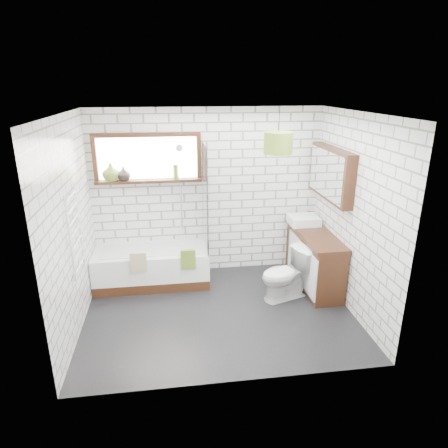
{
  "coord_description": "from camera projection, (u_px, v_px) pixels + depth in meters",
  "views": [
    {
      "loc": [
        -0.56,
        -4.48,
        2.81
      ],
      "look_at": [
        0.1,
        0.25,
        1.12
      ],
      "focal_mm": 32.0,
      "sensor_mm": 36.0,
      "label": 1
    }
  ],
  "objects": [
    {
      "name": "bottle",
      "position": [
        176.0,
        173.0,
        5.75
      ],
      "size": [
        0.07,
        0.07,
        0.21
      ],
      "primitive_type": "cylinder",
      "rotation": [
        0.0,
        0.0,
        -0.09
      ],
      "color": "olive",
      "rests_on": "window"
    },
    {
      "name": "floor",
      "position": [
        219.0,
        312.0,
        5.2
      ],
      "size": [
        3.4,
        2.6,
        0.01
      ],
      "primitive_type": "cube",
      "color": "black",
      "rests_on": "ground"
    },
    {
      "name": "bathtub",
      "position": [
        152.0,
        266.0,
        5.87
      ],
      "size": [
        1.64,
        0.72,
        0.53
      ],
      "primitive_type": "cube",
      "color": "white",
      "rests_on": "floor"
    },
    {
      "name": "vanity",
      "position": [
        314.0,
        258.0,
        5.81
      ],
      "size": [
        0.45,
        1.4,
        0.8
      ],
      "primitive_type": "cube",
      "color": "black",
      "rests_on": "floor"
    },
    {
      "name": "ceiling",
      "position": [
        218.0,
        113.0,
        4.36
      ],
      "size": [
        3.4,
        2.6,
        0.01
      ],
      "primitive_type": "cube",
      "color": "white",
      "rests_on": "ground"
    },
    {
      "name": "towel_green",
      "position": [
        188.0,
        259.0,
        5.52
      ],
      "size": [
        0.2,
        0.06,
        0.28
      ],
      "primitive_type": "cube",
      "color": "#597824",
      "rests_on": "bathtub"
    },
    {
      "name": "towel_radiator",
      "position": [
        75.0,
        232.0,
        4.58
      ],
      "size": [
        0.06,
        0.52,
        1.0
      ],
      "primitive_type": "cube",
      "color": "white",
      "rests_on": "wall_left"
    },
    {
      "name": "tap",
      "position": [
        314.0,
        216.0,
        6.0
      ],
      "size": [
        0.03,
        0.03,
        0.14
      ],
      "primitive_type": "cylinder",
      "rotation": [
        0.0,
        0.0,
        -0.13
      ],
      "color": "silver",
      "rests_on": "vanity"
    },
    {
      "name": "pendant",
      "position": [
        278.0,
        143.0,
        5.03
      ],
      "size": [
        0.37,
        0.37,
        0.27
      ],
      "primitive_type": "cylinder",
      "color": "#597824",
      "rests_on": "ceiling"
    },
    {
      "name": "window",
      "position": [
        148.0,
        159.0,
        5.66
      ],
      "size": [
        1.52,
        0.16,
        0.68
      ],
      "primitive_type": "cube",
      "color": "black",
      "rests_on": "wall_back"
    },
    {
      "name": "mirror_cabinet",
      "position": [
        331.0,
        174.0,
        5.42
      ],
      "size": [
        0.16,
        1.2,
        0.7
      ],
      "primitive_type": "cube",
      "color": "black",
      "rests_on": "wall_right"
    },
    {
      "name": "wall_back",
      "position": [
        208.0,
        193.0,
        6.0
      ],
      "size": [
        3.4,
        0.01,
        2.5
      ],
      "primitive_type": "cube",
      "color": "white",
      "rests_on": "ground"
    },
    {
      "name": "vase_dark",
      "position": [
        124.0,
        175.0,
        5.66
      ],
      "size": [
        0.22,
        0.22,
        0.2
      ],
      "primitive_type": "imported",
      "rotation": [
        0.0,
        0.0,
        0.17
      ],
      "color": "black",
      "rests_on": "window"
    },
    {
      "name": "vase_olive",
      "position": [
        111.0,
        173.0,
        5.63
      ],
      "size": [
        0.32,
        0.32,
        0.26
      ],
      "primitive_type": "imported",
      "rotation": [
        0.0,
        0.0,
        -0.43
      ],
      "color": "olive",
      "rests_on": "window"
    },
    {
      "name": "wall_left",
      "position": [
        71.0,
        228.0,
        4.55
      ],
      "size": [
        0.01,
        2.6,
        2.5
      ],
      "primitive_type": "cube",
      "color": "white",
      "rests_on": "ground"
    },
    {
      "name": "wall_right",
      "position": [
        353.0,
        215.0,
        5.0
      ],
      "size": [
        0.01,
        2.6,
        2.5
      ],
      "primitive_type": "cube",
      "color": "white",
      "rests_on": "ground"
    },
    {
      "name": "toilet",
      "position": [
        286.0,
        274.0,
        5.42
      ],
      "size": [
        0.6,
        0.79,
        0.71
      ],
      "primitive_type": "imported",
      "rotation": [
        0.0,
        0.0,
        -1.24
      ],
      "color": "white",
      "rests_on": "floor"
    },
    {
      "name": "basin",
      "position": [
        304.0,
        220.0,
        6.0
      ],
      "size": [
        0.43,
        0.38,
        0.13
      ],
      "primitive_type": "cube",
      "color": "white",
      "rests_on": "vanity"
    },
    {
      "name": "wall_front",
      "position": [
        237.0,
        268.0,
        3.56
      ],
      "size": [
        3.4,
        0.01,
        2.5
      ],
      "primitive_type": "cube",
      "color": "white",
      "rests_on": "ground"
    },
    {
      "name": "towel_beige",
      "position": [
        139.0,
        262.0,
        5.43
      ],
      "size": [
        0.22,
        0.05,
        0.28
      ],
      "primitive_type": "cube",
      "color": "tan",
      "rests_on": "bathtub"
    },
    {
      "name": "shower_screen",
      "position": [
        205.0,
        198.0,
        5.64
      ],
      "size": [
        0.02,
        0.72,
        1.5
      ],
      "primitive_type": "cube",
      "color": "white",
      "rests_on": "bathtub"
    },
    {
      "name": "shower_riser",
      "position": [
        181.0,
        188.0,
        5.87
      ],
      "size": [
        0.02,
        0.02,
        1.3
      ],
      "primitive_type": "cylinder",
      "color": "silver",
      "rests_on": "wall_back"
    }
  ]
}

